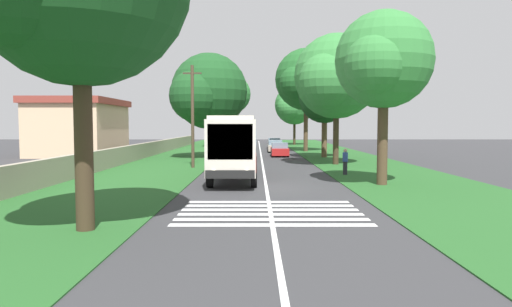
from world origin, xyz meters
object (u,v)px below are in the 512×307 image
Objects in this scene: roadside_tree_left_4 at (208,94)px; utility_pole at (193,115)px; trailing_car_2 at (274,143)px; roadside_tree_left_2 at (220,101)px; roadside_tree_right_1 at (294,106)px; coach_bus at (235,143)px; roadside_tree_right_0 at (381,63)px; roadside_tree_right_4 at (323,99)px; trailing_car_1 at (275,146)px; roadside_tree_left_0 at (223,95)px; pedestrian at (345,161)px; roadside_tree_left_3 at (231,95)px; roadside_building at (80,127)px; roadside_tree_right_3 at (334,79)px; trailing_car_0 at (280,150)px; roadside_tree_right_2 at (305,81)px.

roadside_tree_left_4 reaches higher than utility_pole.
trailing_car_2 is 0.45× the size of roadside_tree_left_2.
roadside_tree_right_1 is at bearing -15.08° from utility_pole.
roadside_tree_right_0 is at bearing -110.22° from coach_bus.
trailing_car_1 is at bearing 24.96° from roadside_tree_right_4.
coach_bus is 49.63m from roadside_tree_left_0.
roadside_tree_left_2 reaches higher than roadside_tree_right_0.
roadside_tree_right_1 is 45.72m from pedestrian.
roadside_tree_left_4 is (18.07, 3.56, 4.23)m from coach_bus.
roadside_tree_right_1 is (-9.59, -10.80, -2.34)m from roadside_tree_left_3.
roadside_tree_right_3 is at bearing -115.41° from roadside_building.
roadside_tree_left_3 is (36.87, 7.14, 8.02)m from trailing_car_0.
trailing_car_1 is at bearing -166.58° from roadside_tree_left_3.
pedestrian is at bearing -169.56° from trailing_car_0.
roadside_tree_right_4 is at bearing -163.63° from roadside_tree_left_3.
trailing_car_1 is 0.42× the size of roadside_tree_left_4.
roadside_tree_right_2 is at bearing 1.22° from roadside_tree_right_3.
roadside_tree_left_2 is (19.19, 7.65, 6.12)m from trailing_car_0.
pedestrian is at bearing -74.75° from coach_bus.
roadside_tree_right_3 is at bearing -159.06° from trailing_car_0.
roadside_tree_right_4 is at bearing -23.63° from coach_bus.
trailing_car_1 is 1.00× the size of trailing_car_2.
roadside_tree_left_3 is 38.25m from roadside_building.
pedestrian is (-47.15, -11.37, -7.31)m from roadside_tree_left_0.
trailing_car_1 is 15.13m from roadside_tree_left_2.
coach_bus is at bearing 105.25° from pedestrian.
roadside_tree_left_2 is 22.50m from roadside_building.
roadside_tree_right_1 reaches higher than pedestrian.
trailing_car_0 is 21.54m from roadside_tree_left_2.
trailing_car_0 is at bearing 20.94° from roadside_tree_right_3.
roadside_tree_right_0 is 7.53m from pedestrian.
trailing_car_2 is at bearing 23.06° from roadside_tree_right_2.
pedestrian is at bearing -172.27° from trailing_car_1.
roadside_tree_left_2 is (11.62, 7.50, 6.12)m from trailing_car_1.
roadside_tree_right_2 is at bearing -156.94° from trailing_car_2.
roadside_tree_left_0 is at bearing 15.47° from trailing_car_0.
roadside_tree_right_2 reaches higher than roadside_tree_right_0.
roadside_tree_right_1 is (19.71, -3.81, 5.68)m from trailing_car_1.
pedestrian is (-16.15, -10.63, -5.46)m from roadside_tree_left_4.
pedestrian reaches higher than trailing_car_0.
roadside_tree_right_3 is 6.29× the size of pedestrian.
trailing_car_1 is 0.35× the size of roadside_tree_left_3.
trailing_car_2 is 0.46× the size of roadside_tree_right_0.
coach_bus is 30.44m from roadside_tree_right_2.
roadside_tree_left_4 is 15.15m from roadside_building.
roadside_tree_right_4 is (-1.85, -4.24, 5.21)m from trailing_car_0.
roadside_tree_right_1 reaches higher than roadside_tree_right_4.
roadside_tree_right_2 is (28.85, -7.23, 6.49)m from coach_bus.
roadside_tree_left_4 is at bearing 105.15° from trailing_car_0.
roadside_tree_left_2 is 0.77× the size of roadside_tree_left_3.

